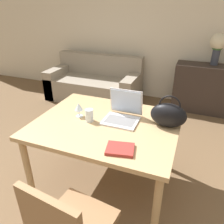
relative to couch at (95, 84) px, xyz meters
name	(u,v)px	position (x,y,z in m)	size (l,w,h in m)	color
wall_back	(165,26)	(1.16, 0.51, 1.07)	(10.00, 0.06, 2.70)	beige
dining_table	(106,130)	(1.10, -2.04, 0.37)	(1.30, 1.03, 0.74)	tan
couch	(95,84)	(0.00, 0.00, 0.00)	(1.74, 0.84, 0.82)	gray
sideboard	(209,89)	(2.05, 0.18, 0.12)	(1.15, 0.40, 0.81)	#332823
laptop	(123,112)	(1.22, -1.91, 0.52)	(0.32, 0.31, 0.27)	silver
drinking_glass	(89,115)	(0.95, -2.07, 0.51)	(0.08, 0.08, 0.12)	silver
wine_glass	(79,107)	(0.82, -2.02, 0.55)	(0.08, 0.08, 0.14)	silver
handbag	(168,115)	(1.64, -1.90, 0.57)	(0.31, 0.16, 0.30)	black
flower_vase	(218,45)	(2.05, 0.23, 0.85)	(0.25, 0.25, 0.49)	#333847
book	(120,149)	(1.37, -2.39, 0.46)	(0.24, 0.20, 0.02)	maroon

